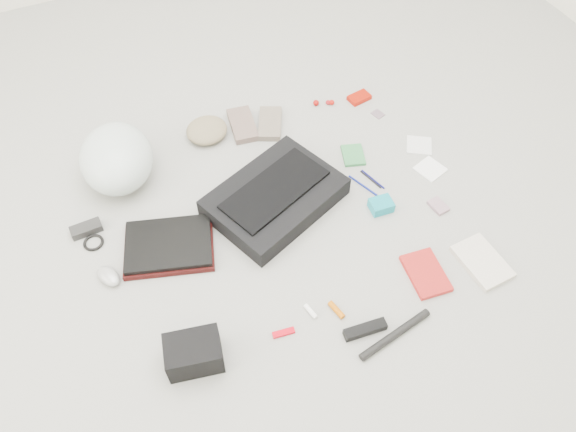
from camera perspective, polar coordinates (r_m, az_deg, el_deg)
name	(u,v)px	position (r m, az deg, el deg)	size (l,w,h in m)	color
ground_plane	(288,224)	(2.24, 0.00, -0.78)	(4.00, 4.00, 0.00)	gray
messenger_bag	(275,197)	(2.27, -1.32, 1.93)	(0.51, 0.36, 0.09)	black
bag_flap	(275,189)	(2.23, -1.35, 2.72)	(0.44, 0.20, 0.01)	black
laptop_sleeve	(169,247)	(2.21, -11.97, -3.10)	(0.34, 0.25, 0.02)	#350B0B
laptop	(168,244)	(2.19, -12.07, -2.77)	(0.32, 0.24, 0.02)	black
bike_helmet	(116,158)	(2.42, -17.03, 5.63)	(0.30, 0.37, 0.22)	silver
beanie	(207,130)	(2.57, -8.25, 8.62)	(0.19, 0.18, 0.07)	#867759
mitten_left	(243,125)	(2.60, -4.63, 9.22)	(0.11, 0.21, 0.03)	#765F55
mitten_right	(270,124)	(2.60, -1.84, 9.37)	(0.10, 0.20, 0.03)	#7A6C5D
power_brick	(86,229)	(2.34, -19.81, -1.24)	(0.12, 0.05, 0.03)	black
cable_coil	(93,243)	(2.30, -19.16, -2.57)	(0.08, 0.08, 0.01)	black
mouse	(109,276)	(2.18, -17.75, -5.83)	(0.06, 0.11, 0.04)	#9E9E9E
camera_bag	(194,353)	(1.92, -9.55, -13.59)	(0.18, 0.13, 0.12)	black
multitool	(284,333)	(1.99, -0.45, -11.77)	(0.08, 0.02, 0.01)	#C9000F
toiletry_tube_white	(311,311)	(2.02, 2.31, -9.65)	(0.02, 0.02, 0.06)	white
toiletry_tube_orange	(336,310)	(2.03, 4.94, -9.48)	(0.02, 0.02, 0.07)	#C35C03
u_lock	(365,329)	(2.00, 7.84, -11.35)	(0.15, 0.04, 0.03)	black
bike_pump	(395,334)	(2.01, 10.83, -11.73)	(0.03, 0.03, 0.30)	black
book_red	(426,273)	(2.16, 13.82, -5.69)	(0.13, 0.19, 0.02)	red
book_white	(482,262)	(2.24, 19.12, -4.42)	(0.14, 0.22, 0.02)	beige
notepad	(353,155)	(2.49, 6.64, 6.16)	(0.09, 0.12, 0.01)	#327B42
pen_blue	(363,186)	(2.38, 7.61, 3.09)	(0.01, 0.01, 0.15)	navy
pen_black	(371,179)	(2.40, 8.40, 3.70)	(0.01, 0.01, 0.12)	black
pen_navy	(373,179)	(2.41, 8.62, 3.72)	(0.01, 0.01, 0.13)	#0D0E5A
accordion_wallet	(381,205)	(2.30, 9.44, 1.08)	(0.09, 0.07, 0.04)	#1293A8
card_deck	(438,206)	(2.36, 15.02, 1.00)	(0.06, 0.08, 0.02)	#A5808E
napkin_top	(419,145)	(2.58, 13.18, 7.01)	(0.11, 0.11, 0.01)	silver
napkin_bottom	(430,169)	(2.49, 14.25, 4.65)	(0.11, 0.11, 0.01)	white
lollipop_a	(316,103)	(2.71, 2.87, 11.41)	(0.03, 0.03, 0.03)	#990B08
lollipop_b	(328,102)	(2.72, 4.09, 11.44)	(0.02, 0.02, 0.02)	maroon
lollipop_c	(332,102)	(2.72, 4.47, 11.43)	(0.02, 0.02, 0.02)	#B01008
altoids_tin	(359,98)	(2.76, 7.25, 11.85)	(0.10, 0.07, 0.02)	#AA1405
stamp_sheet	(378,114)	(2.70, 9.11, 10.19)	(0.05, 0.05, 0.00)	slate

